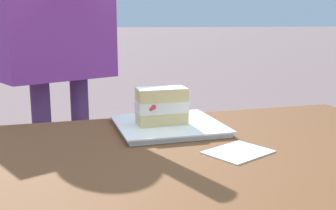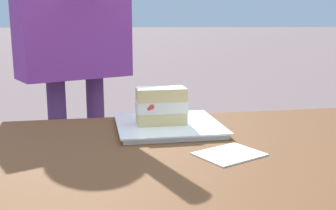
{
  "view_description": "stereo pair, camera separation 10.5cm",
  "coord_description": "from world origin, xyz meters",
  "px_view_note": "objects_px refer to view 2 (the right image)",
  "views": [
    {
      "loc": [
        0.25,
        0.61,
        0.97
      ],
      "look_at": [
        -0.04,
        -0.37,
        0.75
      ],
      "focal_mm": 43.28,
      "sensor_mm": 36.0,
      "label": 1
    },
    {
      "loc": [
        0.15,
        0.64,
        0.97
      ],
      "look_at": [
        -0.04,
        -0.37,
        0.75
      ],
      "focal_mm": 43.28,
      "sensor_mm": 36.0,
      "label": 2
    }
  ],
  "objects_px": {
    "dessert_fork": "(161,116)",
    "diner_person": "(73,12)",
    "cake_slice": "(161,106)",
    "dessert_plate": "(168,126)",
    "paper_napkin": "(229,154)"
  },
  "relations": [
    {
      "from": "cake_slice",
      "to": "diner_person",
      "type": "bearing_deg",
      "value": -67.79
    },
    {
      "from": "paper_napkin",
      "to": "diner_person",
      "type": "xyz_separation_m",
      "value": [
        0.34,
        -0.81,
        0.31
      ]
    },
    {
      "from": "cake_slice",
      "to": "paper_napkin",
      "type": "distance_m",
      "value": 0.26
    },
    {
      "from": "diner_person",
      "to": "dessert_plate",
      "type": "bearing_deg",
      "value": 114.08
    },
    {
      "from": "paper_napkin",
      "to": "dessert_plate",
      "type": "bearing_deg",
      "value": -69.52
    },
    {
      "from": "dessert_fork",
      "to": "diner_person",
      "type": "distance_m",
      "value": 0.6
    },
    {
      "from": "cake_slice",
      "to": "paper_napkin",
      "type": "bearing_deg",
      "value": 115.12
    },
    {
      "from": "dessert_plate",
      "to": "paper_napkin",
      "type": "height_order",
      "value": "dessert_plate"
    },
    {
      "from": "paper_napkin",
      "to": "cake_slice",
      "type": "bearing_deg",
      "value": -64.88
    },
    {
      "from": "cake_slice",
      "to": "paper_napkin",
      "type": "relative_size",
      "value": 0.8
    },
    {
      "from": "cake_slice",
      "to": "paper_napkin",
      "type": "xyz_separation_m",
      "value": [
        -0.11,
        0.23,
        -0.06
      ]
    },
    {
      "from": "dessert_plate",
      "to": "cake_slice",
      "type": "distance_m",
      "value": 0.06
    },
    {
      "from": "dessert_plate",
      "to": "dessert_fork",
      "type": "xyz_separation_m",
      "value": [
        -0.0,
        -0.13,
        -0.0
      ]
    },
    {
      "from": "dessert_fork",
      "to": "diner_person",
      "type": "height_order",
      "value": "diner_person"
    },
    {
      "from": "cake_slice",
      "to": "diner_person",
      "type": "xyz_separation_m",
      "value": [
        0.24,
        -0.58,
        0.25
      ]
    }
  ]
}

